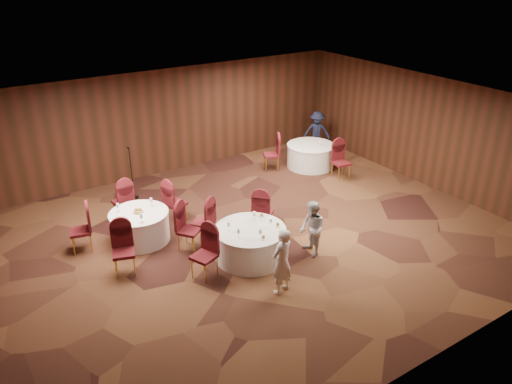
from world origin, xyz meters
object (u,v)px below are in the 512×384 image
woman_a (282,261)px  man_c (317,132)px  table_right (310,155)px  table_left (140,226)px  woman_b (312,229)px  table_main (250,243)px  mic_stand (133,184)px

woman_a → man_c: man_c is taller
table_right → woman_a: bearing=-133.6°
table_left → man_c: 7.70m
woman_b → woman_a: bearing=-49.1°
table_left → woman_a: woman_a is taller
table_main → man_c: size_ratio=1.11×
mic_stand → man_c: size_ratio=1.05×
mic_stand → woman_a: 5.87m
table_right → woman_b: bearing=-128.4°
table_main → mic_stand: (-1.09, 4.39, 0.06)m
table_right → man_c: size_ratio=1.06×
table_right → table_left: bearing=-167.2°
table_right → woman_b: size_ratio=1.16×
mic_stand → woman_b: 5.54m
table_right → woman_a: 6.80m
woman_a → woman_b: woman_a is taller
table_left → mic_stand: bearing=73.3°
table_left → woman_a: (1.64, -3.48, 0.34)m
table_right → man_c: man_c is taller
woman_b → table_right: bearing=153.4°
mic_stand → woman_b: size_ratio=1.15×
table_left → woman_b: size_ratio=1.07×
table_right → mic_stand: size_ratio=1.01×
woman_b → man_c: 6.65m
woman_b → man_c: man_c is taller
table_main → table_right: 5.73m
woman_a → table_main: bearing=-110.5°
table_left → table_right: 6.48m
mic_stand → table_right: bearing=-8.8°
mic_stand → woman_b: (2.34, -5.02, 0.22)m
table_main → man_c: man_c is taller
woman_a → man_c: 8.15m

